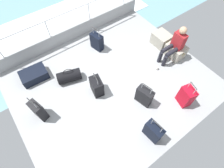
# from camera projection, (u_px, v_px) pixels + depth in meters

# --- Properties ---
(ground_plane) EXTENTS (4.40, 5.20, 0.06)m
(ground_plane) POSITION_uv_depth(u_px,v_px,m) (112.00, 83.00, 4.96)
(ground_plane) COLOR #939699
(gunwale_port) EXTENTS (0.06, 5.20, 0.45)m
(gunwale_port) POSITION_uv_depth(u_px,v_px,m) (72.00, 33.00, 5.69)
(gunwale_port) COLOR #939699
(gunwale_port) RESTS_ON ground_plane
(railing_port) EXTENTS (0.04, 4.20, 1.02)m
(railing_port) POSITION_uv_depth(u_px,v_px,m) (69.00, 18.00, 5.22)
(railing_port) COLOR silver
(railing_port) RESTS_ON ground_plane
(sea_wake) EXTENTS (12.00, 12.00, 0.01)m
(sea_wake) POSITION_uv_depth(u_px,v_px,m) (57.00, 24.00, 6.79)
(sea_wake) COLOR #6B99A8
(sea_wake) RESTS_ON ground_plane
(cargo_crate_0) EXTENTS (0.56, 0.45, 0.39)m
(cargo_crate_0) POSITION_uv_depth(u_px,v_px,m) (161.00, 39.00, 5.58)
(cargo_crate_0) COLOR #9E9989
(cargo_crate_0) RESTS_ON ground_plane
(cargo_crate_1) EXTENTS (0.58, 0.44, 0.39)m
(cargo_crate_1) POSITION_uv_depth(u_px,v_px,m) (175.00, 51.00, 5.32)
(cargo_crate_1) COLOR #9E9989
(cargo_crate_1) RESTS_ON ground_plane
(passenger_seated) EXTENTS (0.34, 0.66, 1.09)m
(passenger_seated) POSITION_uv_depth(u_px,v_px,m) (175.00, 44.00, 4.94)
(passenger_seated) COLOR maroon
(passenger_seated) RESTS_ON ground_plane
(suitcase_0) EXTENTS (0.39, 0.32, 0.79)m
(suitcase_0) POSITION_uv_depth(u_px,v_px,m) (186.00, 96.00, 4.37)
(suitcase_0) COLOR #B70C1E
(suitcase_0) RESTS_ON ground_plane
(suitcase_1) EXTENTS (0.43, 0.25, 0.72)m
(suitcase_1) POSITION_uv_depth(u_px,v_px,m) (153.00, 131.00, 3.92)
(suitcase_1) COLOR black
(suitcase_1) RESTS_ON ground_plane
(suitcase_2) EXTENTS (0.43, 0.33, 0.68)m
(suitcase_2) POSITION_uv_depth(u_px,v_px,m) (97.00, 86.00, 4.57)
(suitcase_2) COLOR black
(suitcase_2) RESTS_ON ground_plane
(suitcase_3) EXTENTS (0.53, 0.73, 0.25)m
(suitcase_3) POSITION_uv_depth(u_px,v_px,m) (34.00, 75.00, 4.92)
(suitcase_3) COLOR black
(suitcase_3) RESTS_ON ground_plane
(suitcase_4) EXTENTS (0.39, 0.28, 0.79)m
(suitcase_4) POSITION_uv_depth(u_px,v_px,m) (38.00, 110.00, 4.16)
(suitcase_4) COLOR black
(suitcase_4) RESTS_ON ground_plane
(suitcase_5) EXTENTS (0.45, 0.29, 0.73)m
(suitcase_5) POSITION_uv_depth(u_px,v_px,m) (144.00, 96.00, 4.40)
(suitcase_5) COLOR black
(suitcase_5) RESTS_ON ground_plane
(suitcase_6) EXTENTS (0.43, 0.29, 0.74)m
(suitcase_6) POSITION_uv_depth(u_px,v_px,m) (97.00, 42.00, 5.42)
(suitcase_6) COLOR black
(suitcase_6) RESTS_ON ground_plane
(duffel_bag) EXTENTS (0.49, 0.71, 0.47)m
(duffel_bag) POSITION_uv_depth(u_px,v_px,m) (69.00, 76.00, 4.85)
(duffel_bag) COLOR black
(duffel_bag) RESTS_ON ground_plane
(paper_cup) EXTENTS (0.08, 0.08, 0.10)m
(paper_cup) POSITION_uv_depth(u_px,v_px,m) (157.00, 68.00, 5.14)
(paper_cup) COLOR white
(paper_cup) RESTS_ON ground_plane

